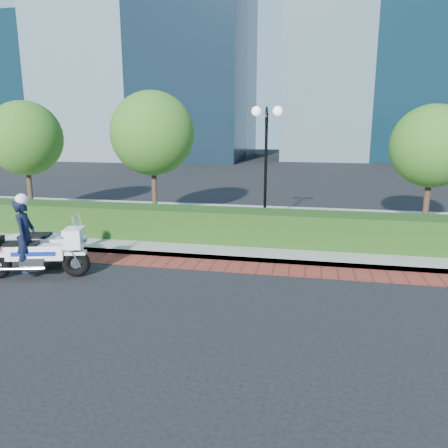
% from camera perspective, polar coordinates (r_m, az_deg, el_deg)
% --- Properties ---
extents(ground, '(120.00, 120.00, 0.00)m').
position_cam_1_polar(ground, '(10.63, -3.35, -7.90)').
color(ground, black).
rests_on(ground, ground).
extents(brick_strip, '(60.00, 1.00, 0.01)m').
position_cam_1_polar(brick_strip, '(12.00, -1.50, -5.40)').
color(brick_strip, maroon).
rests_on(brick_strip, ground).
extents(sidewalk, '(60.00, 8.00, 0.15)m').
position_cam_1_polar(sidewalk, '(16.24, 2.09, -0.29)').
color(sidewalk, gray).
rests_on(sidewalk, ground).
extents(hedge_main, '(18.00, 1.20, 1.00)m').
position_cam_1_polar(hedge_main, '(13.81, 0.46, -0.19)').
color(hedge_main, black).
rests_on(hedge_main, sidewalk).
extents(lamppost, '(1.02, 0.70, 4.21)m').
position_cam_1_polar(lamppost, '(14.90, 5.51, 9.69)').
color(lamppost, black).
rests_on(lamppost, sidewalk).
extents(tree_a, '(3.00, 3.00, 4.58)m').
position_cam_1_polar(tree_a, '(19.85, -24.56, 10.15)').
color(tree_a, '#332319').
rests_on(tree_a, sidewalk).
extents(tree_b, '(3.20, 3.20, 4.89)m').
position_cam_1_polar(tree_b, '(17.22, -9.33, 11.58)').
color(tree_b, '#332319').
rests_on(tree_b, sidewalk).
extents(tree_c, '(2.80, 2.80, 4.30)m').
position_cam_1_polar(tree_c, '(16.58, 25.56, 9.14)').
color(tree_c, '#332319').
rests_on(tree_c, sidewalk).
extents(tower_far_left, '(16.00, 14.00, 34.00)m').
position_cam_1_polar(tower_far_left, '(68.97, -24.75, 22.80)').
color(tower_far_left, black).
rests_on(tower_far_left, ground).
extents(police_motorcycle, '(2.65, 1.91, 2.14)m').
position_cam_1_polar(police_motorcycle, '(12.21, -23.30, -2.59)').
color(police_motorcycle, black).
rests_on(police_motorcycle, ground).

